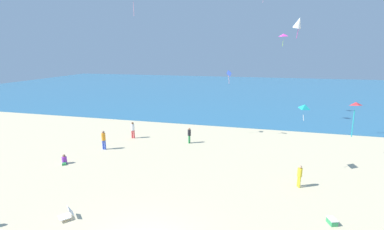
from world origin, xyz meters
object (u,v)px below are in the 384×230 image
(kite_teal, at_px, (305,107))
(person_5, at_px, (133,129))
(beach_chair_near_camera, at_px, (67,214))
(person_4, at_px, (300,175))
(cooler_box, at_px, (332,221))
(kite_red, at_px, (356,105))
(person_2, at_px, (104,139))
(kite_white, at_px, (298,23))
(kite_blue, at_px, (229,74))
(kite_magenta, at_px, (283,35))
(person_3, at_px, (189,134))
(person_1, at_px, (64,160))

(kite_teal, bearing_deg, person_5, 164.43)
(beach_chair_near_camera, xyz_separation_m, person_4, (11.53, 6.11, 0.57))
(cooler_box, relative_size, kite_red, 0.42)
(person_2, xyz_separation_m, kite_white, (14.67, 0.81, 8.95))
(beach_chair_near_camera, height_order, kite_blue, kite_blue)
(person_2, bearing_deg, kite_magenta, -48.44)
(person_4, bearing_deg, kite_red, -104.04)
(person_2, bearing_deg, person_3, -62.12)
(beach_chair_near_camera, height_order, cooler_box, beach_chair_near_camera)
(person_3, bearing_deg, person_1, -129.26)
(kite_red, xyz_separation_m, kite_white, (-1.08, 8.91, 3.73))
(person_5, bearing_deg, kite_white, 69.86)
(person_1, distance_m, person_4, 16.30)
(kite_teal, distance_m, kite_blue, 8.66)
(cooler_box, height_order, person_2, person_2)
(person_5, distance_m, kite_teal, 15.30)
(cooler_box, distance_m, person_5, 17.87)
(cooler_box, xyz_separation_m, person_5, (-15.10, 9.54, 0.77))
(cooler_box, bearing_deg, person_1, 170.56)
(kite_white, bearing_deg, beach_chair_near_camera, -138.87)
(person_1, xyz_separation_m, kite_white, (15.89, 4.14, 9.63))
(kite_blue, bearing_deg, person_1, -140.26)
(kite_teal, relative_size, kite_blue, 0.91)
(person_5, distance_m, kite_magenta, 18.64)
(person_4, relative_size, kite_teal, 1.25)
(person_1, bearing_deg, kite_teal, 67.65)
(person_5, bearing_deg, person_4, 56.73)
(person_2, height_order, kite_teal, kite_teal)
(person_2, relative_size, kite_blue, 1.32)
(kite_teal, relative_size, kite_magenta, 0.84)
(person_2, xyz_separation_m, kite_red, (15.75, -8.09, 5.22))
(person_3, distance_m, kite_magenta, 15.13)
(person_5, xyz_separation_m, kite_blue, (8.68, 2.43, 5.17))
(person_5, distance_m, kite_red, 19.36)
(beach_chair_near_camera, distance_m, person_4, 13.06)
(person_5, relative_size, kite_red, 1.20)
(beach_chair_near_camera, xyz_separation_m, cooler_box, (12.59, 2.70, -0.10))
(person_4, relative_size, kite_red, 1.06)
(kite_magenta, height_order, kite_white, kite_white)
(person_1, bearing_deg, person_3, 98.71)
(person_5, bearing_deg, cooler_box, 48.02)
(beach_chair_near_camera, relative_size, person_1, 1.20)
(cooler_box, distance_m, person_1, 17.57)
(person_4, xyz_separation_m, person_5, (-14.04, 6.13, 0.10))
(person_1, bearing_deg, kite_white, 73.09)
(kite_blue, bearing_deg, person_3, -141.52)
(person_2, height_order, kite_white, kite_white)
(person_4, height_order, kite_blue, kite_blue)
(person_4, bearing_deg, kite_blue, 100.57)
(beach_chair_near_camera, height_order, person_1, person_1)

